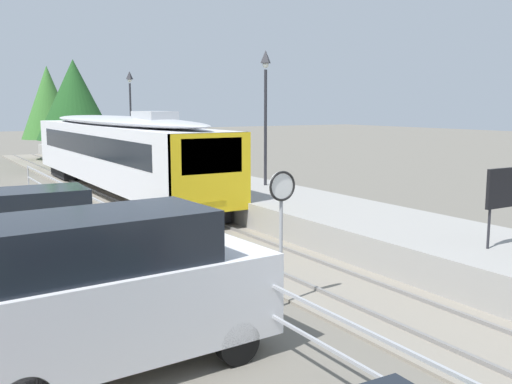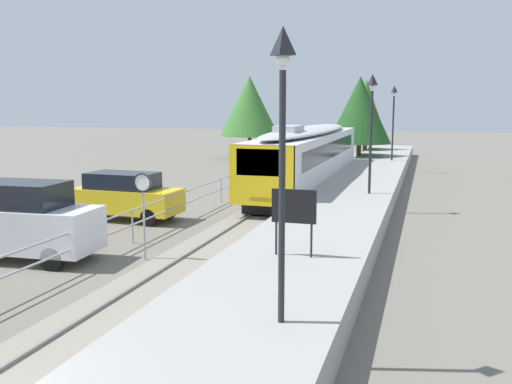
{
  "view_description": "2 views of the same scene",
  "coord_description": "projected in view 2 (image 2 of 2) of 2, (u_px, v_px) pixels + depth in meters",
  "views": [
    {
      "loc": [
        -8.18,
        0.76,
        4.07
      ],
      "look_at": [
        0.4,
        14.91,
        1.6
      ],
      "focal_mm": 40.38,
      "sensor_mm": 36.0,
      "label": 1
    },
    {
      "loc": [
        6.62,
        -5.52,
        4.91
      ],
      "look_at": [
        0.4,
        14.91,
        1.6
      ],
      "focal_mm": 39.73,
      "sensor_mm": 36.0,
      "label": 2
    }
  ],
  "objects": [
    {
      "name": "ground_plane",
      "position": [
        233.0,
        199.0,
        29.53
      ],
      "size": [
        160.0,
        160.0,
        0.0
      ],
      "primitive_type": "plane",
      "color": "#6B665B"
    },
    {
      "name": "track_rails",
      "position": [
        289.0,
        202.0,
        28.66
      ],
      "size": [
        3.2,
        60.0,
        0.14
      ],
      "color": "gray",
      "rests_on": "ground"
    },
    {
      "name": "commuter_train",
      "position": [
        308.0,
        153.0,
        32.58
      ],
      "size": [
        2.82,
        19.39,
        3.74
      ],
      "color": "silver",
      "rests_on": "track_rails"
    },
    {
      "name": "station_platform",
      "position": [
        354.0,
        197.0,
        27.67
      ],
      "size": [
        3.9,
        60.0,
        0.9
      ],
      "primitive_type": "cube",
      "color": "#999691",
      "rests_on": "ground"
    },
    {
      "name": "platform_lamp_near_end",
      "position": [
        282.0,
        121.0,
        9.97
      ],
      "size": [
        0.34,
        0.34,
        5.35
      ],
      "color": "#232328",
      "rests_on": "station_platform"
    },
    {
      "name": "platform_lamp_mid_platform",
      "position": [
        372.0,
        111.0,
        25.2
      ],
      "size": [
        0.34,
        0.34,
        5.35
      ],
      "color": "#232328",
      "rests_on": "station_platform"
    },
    {
      "name": "platform_lamp_far_end",
      "position": [
        394.0,
        108.0,
        40.42
      ],
      "size": [
        0.34,
        0.34,
        5.35
      ],
      "color": "#232328",
      "rests_on": "station_platform"
    },
    {
      "name": "platform_notice_board",
      "position": [
        294.0,
        209.0,
        14.94
      ],
      "size": [
        1.2,
        0.08,
        1.8
      ],
      "color": "#232328",
      "rests_on": "station_platform"
    },
    {
      "name": "speed_limit_sign",
      "position": [
        143.0,
        194.0,
        17.71
      ],
      "size": [
        0.61,
        0.1,
        2.81
      ],
      "color": "#9EA0A5",
      "rests_on": "ground"
    },
    {
      "name": "carpark_fence",
      "position": [
        132.0,
        219.0,
        20.03
      ],
      "size": [
        0.06,
        36.06,
        1.25
      ],
      "color": "#9EA0A5",
      "rests_on": "ground"
    },
    {
      "name": "parked_van_white",
      "position": [
        19.0,
        220.0,
        17.91
      ],
      "size": [
        5.01,
        2.23,
        2.51
      ],
      "color": "white",
      "rests_on": "ground"
    },
    {
      "name": "parked_suv_yellow",
      "position": [
        126.0,
        195.0,
        24.17
      ],
      "size": [
        4.67,
        2.07,
        2.04
      ],
      "color": "gold",
      "rests_on": "ground"
    },
    {
      "name": "tree_behind_carpark",
      "position": [
        250.0,
        106.0,
        51.44
      ],
      "size": [
        5.4,
        5.4,
        7.46
      ],
      "color": "brown",
      "rests_on": "ground"
    },
    {
      "name": "tree_behind_station_far",
      "position": [
        360.0,
        110.0,
        44.07
      ],
      "size": [
        4.95,
        4.95,
        7.09
      ],
      "color": "brown",
      "rests_on": "ground"
    },
    {
      "name": "tree_distant_left",
      "position": [
        366.0,
        111.0,
        50.63
      ],
      "size": [
        4.04,
        4.04,
        7.08
      ],
      "color": "brown",
      "rests_on": "ground"
    }
  ]
}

